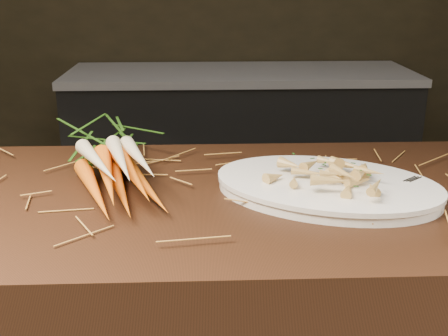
% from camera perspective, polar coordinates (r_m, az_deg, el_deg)
% --- Properties ---
extents(back_counter, '(1.82, 0.62, 0.84)m').
position_cam_1_polar(back_counter, '(3.11, 1.59, 2.23)').
color(back_counter, black).
rests_on(back_counter, ground).
extents(straw_bedding, '(1.40, 0.60, 0.02)m').
position_cam_1_polar(straw_bedding, '(1.17, -6.78, -2.23)').
color(straw_bedding, '#AC762E').
rests_on(straw_bedding, main_counter).
extents(root_veg_bunch, '(0.32, 0.58, 0.10)m').
position_cam_1_polar(root_veg_bunch, '(1.30, -11.62, 1.70)').
color(root_veg_bunch, '#E75C0F').
rests_on(root_veg_bunch, main_counter).
extents(serving_platter, '(0.54, 0.46, 0.02)m').
position_cam_1_polar(serving_platter, '(1.18, 10.39, -2.06)').
color(serving_platter, white).
rests_on(serving_platter, main_counter).
extents(roasted_veg_heap, '(0.27, 0.24, 0.05)m').
position_cam_1_polar(roasted_veg_heap, '(1.17, 10.50, -0.33)').
color(roasted_veg_heap, '#A57D41').
rests_on(roasted_veg_heap, serving_platter).
extents(serving_fork, '(0.15, 0.12, 0.00)m').
position_cam_1_polar(serving_fork, '(1.14, 18.34, -2.71)').
color(serving_fork, silver).
rests_on(serving_fork, serving_platter).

